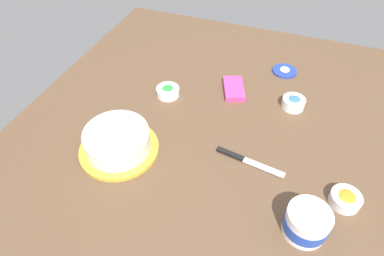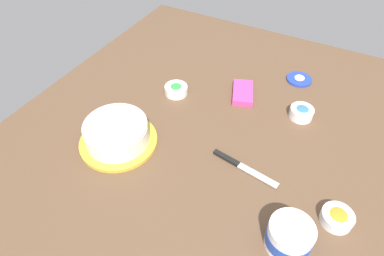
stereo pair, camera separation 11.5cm
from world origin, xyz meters
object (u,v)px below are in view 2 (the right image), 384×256
at_px(frosting_tub_lid, 299,79).
at_px(candy_box_lower, 243,93).
at_px(sprinkle_bowl_orange, 337,217).
at_px(frosted_cake, 117,133).
at_px(frosting_tub, 289,236).
at_px(spreading_knife, 239,165).
at_px(sprinkle_bowl_blue, 302,112).
at_px(sprinkle_bowl_green, 176,89).

height_order(frosting_tub_lid, candy_box_lower, candy_box_lower).
bearing_deg(sprinkle_bowl_orange, frosted_cake, -86.37).
distance_m(frosting_tub, sprinkle_bowl_orange, 0.17).
distance_m(spreading_knife, sprinkle_bowl_blue, 0.35).
relative_size(frosting_tub_lid, spreading_knife, 0.44).
xyz_separation_m(frosted_cake, spreading_knife, (-0.10, 0.41, -0.04)).
bearing_deg(frosting_tub_lid, sprinkle_bowl_orange, 23.82).
xyz_separation_m(frosting_tub_lid, candy_box_lower, (0.21, -0.18, 0.01)).
distance_m(frosting_tub_lid, sprinkle_bowl_blue, 0.23).
xyz_separation_m(frosting_tub, sprinkle_bowl_blue, (-0.52, -0.10, -0.02)).
xyz_separation_m(spreading_knife, candy_box_lower, (-0.35, -0.13, 0.01)).
bearing_deg(sprinkle_bowl_green, frosting_tub_lid, 127.66).
distance_m(sprinkle_bowl_blue, sprinkle_bowl_orange, 0.44).
bearing_deg(sprinkle_bowl_blue, frosted_cake, -50.53).
bearing_deg(frosting_tub_lid, spreading_knife, -5.00).
bearing_deg(candy_box_lower, frosted_cake, -52.83).
height_order(frosting_tub, spreading_knife, frosting_tub).
xyz_separation_m(spreading_knife, sprinkle_bowl_blue, (-0.33, 0.11, 0.02)).
xyz_separation_m(frosting_tub_lid, sprinkle_bowl_orange, (0.61, 0.27, 0.01)).
height_order(frosted_cake, frosting_tub, frosted_cake).
height_order(sprinkle_bowl_green, sprinkle_bowl_blue, sprinkle_bowl_blue).
bearing_deg(frosting_tub, frosted_cake, -97.92).
relative_size(frosting_tub_lid, sprinkle_bowl_orange, 1.16).
xyz_separation_m(frosted_cake, candy_box_lower, (-0.45, 0.28, -0.04)).
relative_size(sprinkle_bowl_blue, sprinkle_bowl_orange, 0.97).
height_order(frosting_tub, frosting_tub_lid, frosting_tub).
bearing_deg(sprinkle_bowl_orange, sprinkle_bowl_green, -112.58).
bearing_deg(sprinkle_bowl_green, candy_box_lower, 115.76).
xyz_separation_m(spreading_knife, sprinkle_bowl_green, (-0.23, -0.37, 0.01)).
distance_m(frosting_tub, sprinkle_bowl_blue, 0.53).
bearing_deg(spreading_knife, frosted_cake, -76.12).
relative_size(frosting_tub, sprinkle_bowl_green, 1.32).
bearing_deg(frosting_tub_lid, frosting_tub, 12.61).
bearing_deg(frosting_tub, spreading_knife, -131.20).
relative_size(frosting_tub_lid, candy_box_lower, 0.72).
distance_m(frosted_cake, candy_box_lower, 0.53).
xyz_separation_m(frosted_cake, frosting_tub_lid, (-0.66, 0.46, -0.04)).
relative_size(frosting_tub, sprinkle_bowl_orange, 1.35).
relative_size(sprinkle_bowl_green, sprinkle_bowl_blue, 1.06).
bearing_deg(frosting_tub_lid, sprinkle_bowl_blue, 16.28).
distance_m(sprinkle_bowl_green, sprinkle_bowl_orange, 0.74).
bearing_deg(sprinkle_bowl_green, spreading_knife, 58.04).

